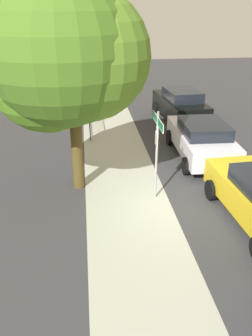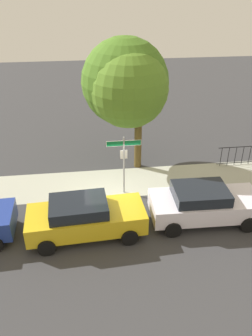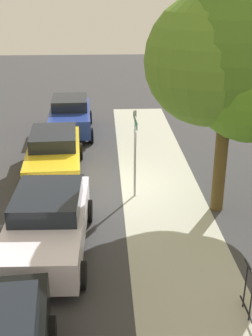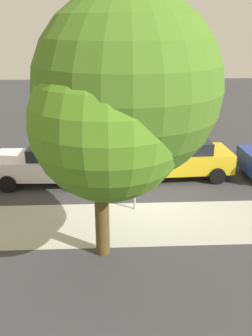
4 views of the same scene
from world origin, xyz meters
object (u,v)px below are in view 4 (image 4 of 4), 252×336
(shade_tree, at_px, (121,96))
(car_white, at_px, (54,162))
(street_sign, at_px, (135,153))
(car_yellow, at_px, (175,157))

(shade_tree, xyz_separation_m, car_white, (2.47, -4.96, -3.46))
(street_sign, relative_size, car_white, 0.63)
(car_yellow, height_order, car_white, car_yellow)
(street_sign, height_order, shade_tree, shade_tree)
(car_yellow, bearing_deg, shade_tree, 63.05)
(car_yellow, distance_m, car_white, 4.81)
(car_white, bearing_deg, shade_tree, 117.90)
(street_sign, relative_size, shade_tree, 0.43)
(car_yellow, relative_size, car_white, 1.02)
(street_sign, bearing_deg, car_yellow, -123.95)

